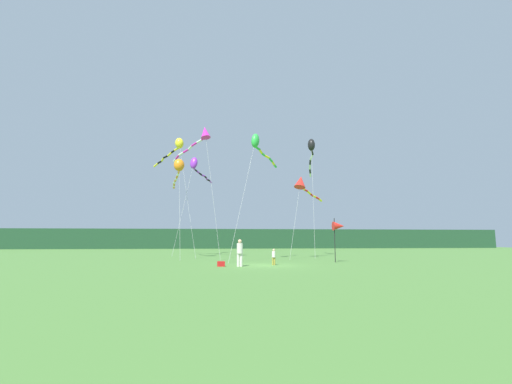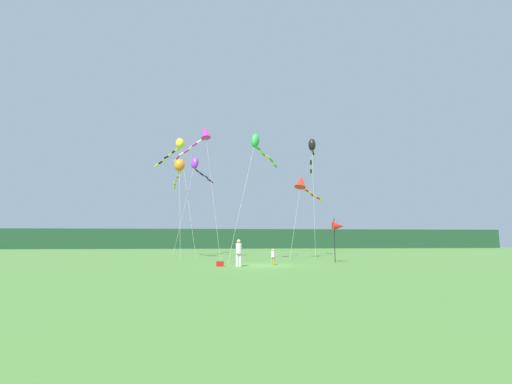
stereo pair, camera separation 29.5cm
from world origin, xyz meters
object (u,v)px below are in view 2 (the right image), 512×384
(person_adult, at_px, (239,251))
(kite_red, at_px, (302,183))
(person_child, at_px, (273,256))
(kite_purple, at_px, (196,166))
(kite_green, at_px, (258,145))
(cooler_box, at_px, (220,264))
(kite_black, at_px, (312,149))
(kite_yellow, at_px, (177,147))
(kite_magenta, at_px, (202,136))
(banner_flag_pole, at_px, (338,226))
(kite_orange, at_px, (179,168))

(person_adult, xyz_separation_m, kite_red, (6.55, 9.58, 6.08))
(person_child, relative_size, kite_red, 0.14)
(kite_purple, height_order, kite_green, kite_purple)
(person_child, bearing_deg, cooler_box, -167.39)
(cooler_box, height_order, kite_black, kite_black)
(cooler_box, bearing_deg, person_child, 12.61)
(person_adult, distance_m, kite_green, 11.74)
(kite_black, xyz_separation_m, kite_purple, (-12.44, 6.29, -0.74))
(kite_black, bearing_deg, kite_yellow, 174.01)
(person_adult, height_order, kite_black, kite_black)
(kite_purple, bearing_deg, kite_magenta, -83.30)
(person_child, relative_size, kite_magenta, 0.09)
(kite_magenta, bearing_deg, kite_red, -3.56)
(kite_purple, bearing_deg, cooler_box, -81.18)
(person_child, distance_m, kite_red, 11.46)
(kite_black, height_order, kite_magenta, kite_magenta)
(kite_red, bearing_deg, person_adult, -124.35)
(banner_flag_pole, relative_size, kite_black, 0.28)
(banner_flag_pole, height_order, kite_orange, kite_orange)
(banner_flag_pole, xyz_separation_m, kite_green, (-5.88, 3.71, 7.34))
(kite_yellow, xyz_separation_m, kite_green, (7.83, -6.88, -1.41))
(cooler_box, height_order, kite_purple, kite_purple)
(person_adult, distance_m, kite_yellow, 18.46)
(kite_purple, bearing_deg, banner_flag_pole, -52.12)
(kite_black, bearing_deg, person_adult, -123.73)
(person_adult, distance_m, person_child, 2.65)
(person_adult, height_order, kite_green, kite_green)
(banner_flag_pole, height_order, kite_yellow, kite_yellow)
(kite_magenta, xyz_separation_m, kite_purple, (-1.01, 8.63, -1.11))
(person_child, relative_size, kite_purple, 0.10)
(person_child, relative_size, kite_black, 0.09)
(cooler_box, distance_m, kite_yellow, 18.41)
(person_adult, height_order, kite_magenta, kite_magenta)
(cooler_box, bearing_deg, kite_magenta, 100.65)
(kite_black, xyz_separation_m, kite_green, (-6.34, -5.39, -1.12))
(banner_flag_pole, bearing_deg, kite_orange, 152.09)
(kite_black, height_order, kite_purple, kite_black)
(person_adult, bearing_deg, kite_purple, 102.23)
(person_adult, distance_m, kite_black, 18.20)
(kite_magenta, bearing_deg, kite_green, -30.96)
(cooler_box, relative_size, kite_black, 0.04)
(kite_magenta, relative_size, kite_purple, 1.09)
(cooler_box, relative_size, kite_yellow, 0.04)
(kite_orange, bearing_deg, cooler_box, -68.56)
(person_child, xyz_separation_m, kite_orange, (-7.56, 9.27, 7.88))
(kite_purple, bearing_deg, kite_green, -62.44)
(person_adult, relative_size, kite_black, 0.14)
(cooler_box, relative_size, kite_green, 0.05)
(kite_magenta, xyz_separation_m, kite_green, (5.08, -3.05, -1.49))
(person_adult, xyz_separation_m, kite_black, (8.36, 12.52, 10.23))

